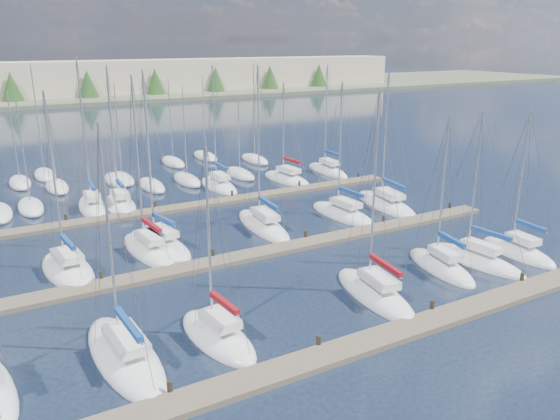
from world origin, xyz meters
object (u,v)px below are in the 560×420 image
sailboat_d (375,294)px  sailboat_m (386,204)px  sailboat_b (125,356)px  sailboat_l (343,214)px  sailboat_n (93,206)px  sailboat_e (441,267)px  sailboat_r (328,171)px  sailboat_q (287,179)px  sailboat_j (159,245)px  sailboat_c (218,336)px  sailboat_k (263,225)px  sailboat_o (120,205)px  sailboat_h (68,269)px  sailboat_i (148,250)px  sailboat_p (219,185)px  sailboat_f (475,260)px  sailboat_g (518,252)px

sailboat_d → sailboat_m: size_ratio=1.01×
sailboat_b → sailboat_l: sailboat_l is taller
sailboat_n → sailboat_l: size_ratio=1.15×
sailboat_e → sailboat_r: bearing=81.1°
sailboat_q → sailboat_j: 23.34m
sailboat_b → sailboat_c: sailboat_b is taller
sailboat_k → sailboat_c: bearing=-120.6°
sailboat_o → sailboat_e: size_ratio=1.21×
sailboat_b → sailboat_r: 42.98m
sailboat_k → sailboat_m: (13.39, -0.21, -0.01)m
sailboat_h → sailboat_q: bearing=23.8°
sailboat_h → sailboat_l: bearing=-3.5°
sailboat_q → sailboat_l: bearing=-103.2°
sailboat_n → sailboat_i: 13.84m
sailboat_e → sailboat_j: sailboat_j is taller
sailboat_p → sailboat_h: sailboat_p is taller
sailboat_b → sailboat_o: 27.49m
sailboat_f → sailboat_l: bearing=91.2°
sailboat_g → sailboat_c: size_ratio=0.99×
sailboat_h → sailboat_o: bearing=57.6°
sailboat_n → sailboat_c: bearing=-83.9°
sailboat_o → sailboat_e: (15.86, -26.40, -0.00)m
sailboat_f → sailboat_b: bearing=173.2°
sailboat_j → sailboat_r: 29.38m
sailboat_e → sailboat_m: bearing=74.4°
sailboat_o → sailboat_l: sailboat_o is taller
sailboat_e → sailboat_q: bearing=93.2°
sailboat_g → sailboat_h: 32.85m
sailboat_g → sailboat_d: bearing=-174.8°
sailboat_m → sailboat_r: sailboat_r is taller
sailboat_g → sailboat_r: bearing=89.0°
sailboat_j → sailboat_r: (25.66, 14.31, 0.01)m
sailboat_i → sailboat_j: size_ratio=0.98×
sailboat_b → sailboat_o: (6.39, 26.74, 0.02)m
sailboat_n → sailboat_j: sailboat_n is taller
sailboat_b → sailboat_g: (29.36, -0.46, 0.01)m
sailboat_h → sailboat_r: size_ratio=0.98×
sailboat_n → sailboat_d: (11.53, -28.10, -0.01)m
sailboat_m → sailboat_k: bearing=-171.5°
sailboat_c → sailboat_p: bearing=60.9°
sailboat_q → sailboat_k: 16.59m
sailboat_m → sailboat_r: 14.83m
sailboat_c → sailboat_m: size_ratio=0.87×
sailboat_l → sailboat_k: bearing=172.0°
sailboat_l → sailboat_j: sailboat_j is taller
sailboat_c → sailboat_f: (20.48, 0.61, 0.00)m
sailboat_p → sailboat_d: bearing=-92.4°
sailboat_n → sailboat_f: sailboat_n is taller
sailboat_r → sailboat_q: bearing=-167.3°
sailboat_p → sailboat_j: sailboat_j is taller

